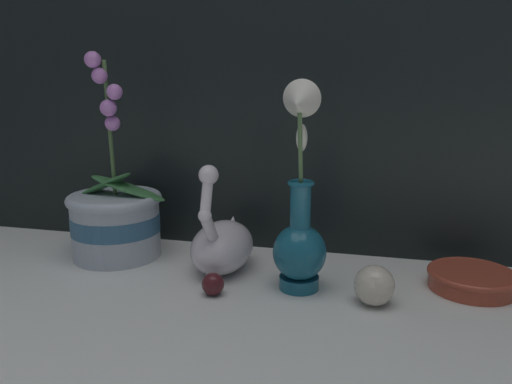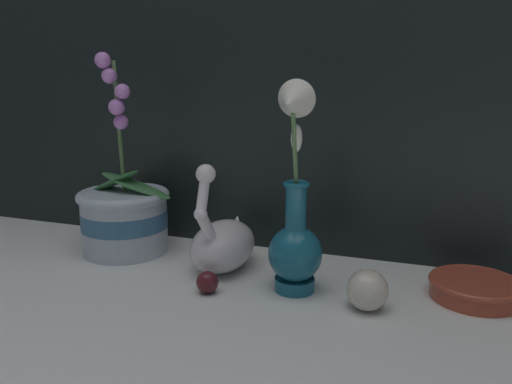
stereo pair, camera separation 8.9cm
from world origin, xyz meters
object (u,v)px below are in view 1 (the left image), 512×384
object	(u,v)px
glass_sphere	(374,285)
amber_dish	(472,278)
blue_vase	(300,225)
swan_figurine	(222,243)
orchid_potted_plant	(116,218)

from	to	relation	value
glass_sphere	amber_dish	distance (m)	0.19
glass_sphere	blue_vase	bearing A→B (deg)	167.83
swan_figurine	glass_sphere	bearing A→B (deg)	-16.77
blue_vase	swan_figurine	bearing A→B (deg)	159.61
swan_figurine	blue_vase	distance (m)	0.17
amber_dish	blue_vase	bearing A→B (deg)	-165.72
orchid_potted_plant	amber_dish	world-z (taller)	orchid_potted_plant
swan_figurine	glass_sphere	distance (m)	0.29
orchid_potted_plant	amber_dish	size ratio (longest dim) A/B	2.71
blue_vase	glass_sphere	size ratio (longest dim) A/B	5.44
orchid_potted_plant	amber_dish	xyz separation A→B (m)	(0.67, -0.01, -0.06)
blue_vase	amber_dish	xyz separation A→B (m)	(0.29, 0.07, -0.10)
orchid_potted_plant	blue_vase	bearing A→B (deg)	-11.78
swan_figurine	amber_dish	xyz separation A→B (m)	(0.44, 0.02, -0.03)
swan_figurine	glass_sphere	size ratio (longest dim) A/B	3.28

